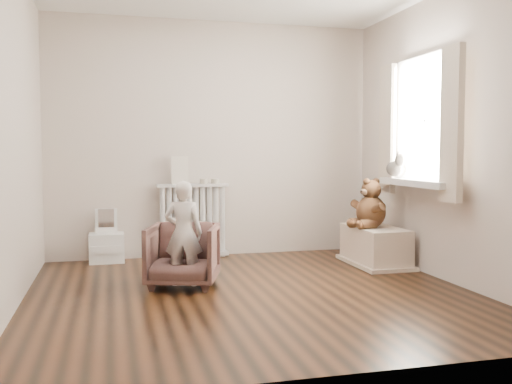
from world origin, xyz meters
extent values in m
cube|color=black|center=(0.00, 0.00, 0.00)|extent=(3.60, 3.60, 0.01)
cube|color=beige|center=(0.00, 1.80, 1.30)|extent=(3.60, 0.02, 2.60)
cube|color=beige|center=(0.00, -1.80, 1.30)|extent=(3.60, 0.02, 2.60)
cube|color=beige|center=(-1.80, 0.00, 1.30)|extent=(0.02, 3.60, 2.60)
cube|color=beige|center=(1.80, 0.00, 1.30)|extent=(0.02, 3.60, 2.60)
cube|color=white|center=(1.76, 0.30, 1.45)|extent=(0.03, 0.90, 1.10)
cube|color=silver|center=(1.67, 0.30, 0.87)|extent=(0.22, 1.10, 0.06)
cube|color=beige|center=(1.65, -0.27, 1.39)|extent=(0.06, 0.26, 1.30)
cube|color=beige|center=(1.65, 0.87, 1.39)|extent=(0.06, 0.26, 1.30)
cube|color=silver|center=(-0.25, 1.68, 0.39)|extent=(0.77, 0.15, 0.81)
cube|color=beige|center=(-0.39, 1.68, 0.96)|extent=(0.18, 0.02, 0.30)
cylinder|color=#A59E8C|center=(-0.13, 1.68, 0.84)|extent=(0.09, 0.09, 0.05)
cylinder|color=#A59E8C|center=(0.00, 1.68, 0.84)|extent=(0.09, 0.09, 0.05)
cube|color=silver|center=(-1.16, 1.65, 0.28)|extent=(0.36, 0.25, 0.56)
imported|color=#50332D|center=(-0.52, 0.38, 0.27)|extent=(0.73, 0.74, 0.54)
imported|color=silver|center=(-0.52, 0.33, 0.47)|extent=(0.38, 0.30, 0.90)
cube|color=beige|center=(1.52, 0.84, 0.20)|extent=(0.44, 0.83, 0.39)
camera|label=1|loc=(-1.11, -4.49, 1.16)|focal=40.00mm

